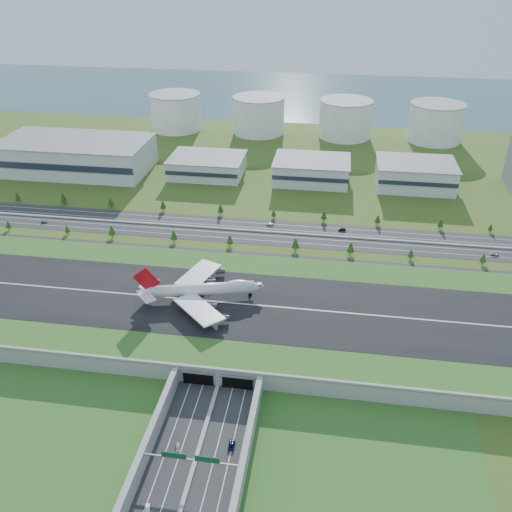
# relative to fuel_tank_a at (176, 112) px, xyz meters

# --- Properties ---
(ground) EXTENTS (1200.00, 1200.00, 0.00)m
(ground) POSITION_rel_fuel_tank_a_xyz_m (120.00, -310.00, -17.50)
(ground) COLOR #344E18
(ground) RESTS_ON ground
(airfield_deck) EXTENTS (520.00, 100.00, 9.20)m
(airfield_deck) POSITION_rel_fuel_tank_a_xyz_m (120.00, -310.09, -13.38)
(airfield_deck) COLOR gray
(airfield_deck) RESTS_ON ground
(underpass_road) EXTENTS (38.80, 120.40, 8.00)m
(underpass_road) POSITION_rel_fuel_tank_a_xyz_m (120.00, -409.42, -14.07)
(underpass_road) COLOR #28282B
(underpass_road) RESTS_ON ground
(sign_gantry_near) EXTENTS (38.70, 0.70, 9.80)m
(sign_gantry_near) POSITION_rel_fuel_tank_a_xyz_m (120.00, -405.04, -10.55)
(sign_gantry_near) COLOR gray
(sign_gantry_near) RESTS_ON ground
(north_expressway) EXTENTS (560.00, 36.00, 0.12)m
(north_expressway) POSITION_rel_fuel_tank_a_xyz_m (120.00, -215.00, -17.44)
(north_expressway) COLOR #28282B
(north_expressway) RESTS_ON ground
(tree_row) EXTENTS (501.23, 48.75, 8.49)m
(tree_row) POSITION_rel_fuel_tank_a_xyz_m (129.03, -217.63, -12.71)
(tree_row) COLOR #3D2819
(tree_row) RESTS_ON ground
(hangar_west) EXTENTS (120.00, 60.00, 25.00)m
(hangar_west) POSITION_rel_fuel_tank_a_xyz_m (-50.00, -125.00, -5.00)
(hangar_west) COLOR #BCBDC1
(hangar_west) RESTS_ON ground
(hangar_mid_a) EXTENTS (58.00, 42.00, 15.00)m
(hangar_mid_a) POSITION_rel_fuel_tank_a_xyz_m (60.00, -120.00, -10.00)
(hangar_mid_a) COLOR #BCBDC1
(hangar_mid_a) RESTS_ON ground
(hangar_mid_b) EXTENTS (58.00, 42.00, 17.00)m
(hangar_mid_b) POSITION_rel_fuel_tank_a_xyz_m (145.00, -120.00, -9.00)
(hangar_mid_b) COLOR #BCBDC1
(hangar_mid_b) RESTS_ON ground
(hangar_mid_c) EXTENTS (58.00, 42.00, 19.00)m
(hangar_mid_c) POSITION_rel_fuel_tank_a_xyz_m (225.00, -120.00, -8.00)
(hangar_mid_c) COLOR #BCBDC1
(hangar_mid_c) RESTS_ON ground
(fuel_tank_a) EXTENTS (50.00, 50.00, 35.00)m
(fuel_tank_a) POSITION_rel_fuel_tank_a_xyz_m (0.00, 0.00, 0.00)
(fuel_tank_a) COLOR silver
(fuel_tank_a) RESTS_ON ground
(fuel_tank_b) EXTENTS (50.00, 50.00, 35.00)m
(fuel_tank_b) POSITION_rel_fuel_tank_a_xyz_m (85.00, 0.00, 0.00)
(fuel_tank_b) COLOR silver
(fuel_tank_b) RESTS_ON ground
(fuel_tank_c) EXTENTS (50.00, 50.00, 35.00)m
(fuel_tank_c) POSITION_rel_fuel_tank_a_xyz_m (170.00, 0.00, 0.00)
(fuel_tank_c) COLOR silver
(fuel_tank_c) RESTS_ON ground
(fuel_tank_d) EXTENTS (50.00, 50.00, 35.00)m
(fuel_tank_d) POSITION_rel_fuel_tank_a_xyz_m (255.00, 0.00, 0.00)
(fuel_tank_d) COLOR silver
(fuel_tank_d) RESTS_ON ground
(bay_water) EXTENTS (1200.00, 260.00, 0.06)m
(bay_water) POSITION_rel_fuel_tank_a_xyz_m (120.00, 170.00, -17.47)
(bay_water) COLOR #365A68
(bay_water) RESTS_ON ground
(boeing_747) EXTENTS (64.14, 59.90, 20.20)m
(boeing_747) POSITION_rel_fuel_tank_a_xyz_m (100.78, -308.12, -3.76)
(boeing_747) COLOR white
(boeing_747) RESTS_ON airfield_deck
(car_0) EXTENTS (2.74, 4.50, 1.43)m
(car_0) POSITION_rel_fuel_tank_a_xyz_m (112.07, -395.34, -16.66)
(car_0) COLOR silver
(car_0) RESTS_ON ground
(car_1) EXTENTS (2.56, 4.26, 1.33)m
(car_1) POSITION_rel_fuel_tank_a_xyz_m (109.17, -421.53, -16.72)
(car_1) COLOR white
(car_1) RESTS_ON ground
(car_2) EXTENTS (2.65, 5.28, 1.44)m
(car_2) POSITION_rel_fuel_tank_a_xyz_m (131.80, -390.99, -16.66)
(car_2) COLOR #0B1439
(car_2) RESTS_ON ground
(car_4) EXTENTS (4.36, 1.97, 1.45)m
(car_4) POSITION_rel_fuel_tank_a_xyz_m (-29.56, -224.08, -16.65)
(car_4) COLOR slate
(car_4) RESTS_ON ground
(car_5) EXTENTS (5.18, 3.45, 1.61)m
(car_5) POSITION_rel_fuel_tank_a_xyz_m (170.75, -205.84, -16.57)
(car_5) COLOR black
(car_5) RESTS_ON ground
(car_6) EXTENTS (5.30, 2.81, 1.42)m
(car_6) POSITION_rel_fuel_tank_a_xyz_m (262.83, -224.83, -16.67)
(car_6) COLOR silver
(car_6) RESTS_ON ground
(car_7) EXTENTS (5.10, 2.52, 1.42)m
(car_7) POSITION_rel_fuel_tank_a_xyz_m (122.07, -204.70, -16.67)
(car_7) COLOR white
(car_7) RESTS_ON ground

